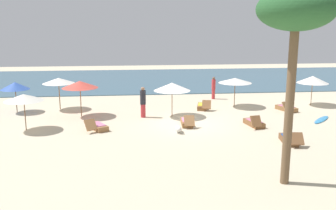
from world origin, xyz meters
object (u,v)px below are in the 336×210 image
at_px(umbrella_3, 172,87).
at_px(umbrella_6, 24,98).
at_px(lounger_1, 97,126).
at_px(lounger_3, 289,140).
at_px(lounger_6, 203,106).
at_px(person_3, 143,102).
at_px(umbrella_4, 313,80).
at_px(lounger_2, 254,123).
at_px(dog, 179,129).
at_px(surfboard, 321,120).
at_px(umbrella_5, 80,84).
at_px(umbrella_0, 59,81).
at_px(lounger_4, 286,108).
at_px(palm_2, 296,14).
at_px(umbrella_2, 15,86).
at_px(person_2, 213,88).
at_px(umbrella_1, 235,80).
at_px(lounger_5, 187,122).

distance_m(umbrella_3, umbrella_6, 8.45).
relative_size(lounger_1, lounger_3, 1.00).
bearing_deg(lounger_6, person_3, -154.89).
relative_size(umbrella_4, lounger_2, 1.23).
xyz_separation_m(umbrella_3, dog, (-0.04, -3.54, -1.66)).
height_order(lounger_1, surfboard, lounger_1).
bearing_deg(umbrella_5, umbrella_0, 128.12).
xyz_separation_m(umbrella_0, lounger_3, (12.20, -8.51, -1.75)).
xyz_separation_m(lounger_4, surfboard, (1.10, -2.54, -0.14)).
xyz_separation_m(umbrella_0, palm_2, (10.12, -12.95, 4.02)).
xyz_separation_m(person_3, dog, (1.73, -3.50, -0.76)).
xyz_separation_m(umbrella_0, person_3, (5.41, -2.70, -0.97)).
distance_m(umbrella_2, umbrella_3, 10.03).
relative_size(umbrella_6, person_2, 1.23).
relative_size(umbrella_4, lounger_3, 1.20).
xyz_separation_m(lounger_4, lounger_6, (-5.34, 1.14, -0.00)).
bearing_deg(umbrella_5, umbrella_3, -6.07).
relative_size(umbrella_1, lounger_5, 1.31).
bearing_deg(lounger_4, person_2, 131.69).
xyz_separation_m(umbrella_2, surfboard, (18.51, -3.94, -1.68)).
relative_size(umbrella_0, lounger_5, 1.23).
distance_m(lounger_3, palm_2, 7.57).
xyz_separation_m(umbrella_0, umbrella_5, (1.63, -2.08, 0.06)).
bearing_deg(umbrella_5, umbrella_6, -132.50).
relative_size(umbrella_2, lounger_1, 1.11).
distance_m(lounger_5, lounger_6, 4.32).
height_order(lounger_2, lounger_5, lounger_2).
height_order(umbrella_2, lounger_4, umbrella_2).
bearing_deg(person_2, lounger_6, -113.98).
xyz_separation_m(umbrella_6, palm_2, (11.08, -8.04, 4.16)).
bearing_deg(palm_2, umbrella_1, 82.71).
distance_m(umbrella_4, lounger_4, 3.27).
bearing_deg(person_3, lounger_2, -23.50).
height_order(umbrella_4, dog, umbrella_4).
relative_size(umbrella_0, dog, 2.69).
bearing_deg(person_3, person_2, 43.12).
relative_size(lounger_2, lounger_6, 0.97).
distance_m(umbrella_4, umbrella_5, 15.65).
xyz_separation_m(lounger_2, dog, (-4.36, -0.86, 0.01)).
relative_size(lounger_2, lounger_3, 0.98).
height_order(umbrella_5, lounger_4, umbrella_5).
distance_m(palm_2, surfboard, 11.82).
bearing_deg(umbrella_3, lounger_6, 39.42).
distance_m(umbrella_2, lounger_3, 16.89).
relative_size(umbrella_5, lounger_2, 1.27).
distance_m(umbrella_4, lounger_6, 7.92).
xyz_separation_m(person_2, palm_2, (-0.76, -15.38, 5.08)).
bearing_deg(person_3, umbrella_5, 170.65).
distance_m(umbrella_1, lounger_1, 10.25).
bearing_deg(umbrella_4, palm_2, -119.44).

